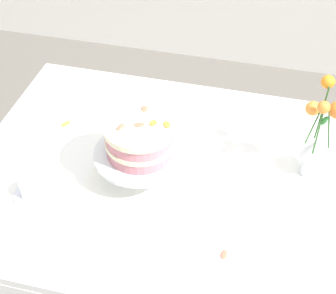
{
  "coord_description": "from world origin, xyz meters",
  "views": [
    {
      "loc": [
        0.25,
        -1.2,
        1.96
      ],
      "look_at": [
        -0.05,
        -0.01,
        0.86
      ],
      "focal_mm": 57.67,
      "sensor_mm": 36.0,
      "label": 1
    }
  ],
  "objects_px": {
    "dining_table": "(183,201)",
    "layer_cake": "(140,139)",
    "cake_stand": "(141,156)",
    "flower_vase": "(318,139)",
    "teacup": "(31,190)"
  },
  "relations": [
    {
      "from": "dining_table",
      "to": "flower_vase",
      "type": "bearing_deg",
      "value": 19.69
    },
    {
      "from": "dining_table",
      "to": "layer_cake",
      "type": "bearing_deg",
      "value": -177.48
    },
    {
      "from": "cake_stand",
      "to": "layer_cake",
      "type": "distance_m",
      "value": 0.07
    },
    {
      "from": "dining_table",
      "to": "layer_cake",
      "type": "xyz_separation_m",
      "value": [
        -0.14,
        -0.01,
        0.25
      ]
    },
    {
      "from": "layer_cake",
      "to": "flower_vase",
      "type": "relative_size",
      "value": 0.62
    },
    {
      "from": "dining_table",
      "to": "teacup",
      "type": "bearing_deg",
      "value": -158.4
    },
    {
      "from": "cake_stand",
      "to": "teacup",
      "type": "distance_m",
      "value": 0.35
    },
    {
      "from": "flower_vase",
      "to": "layer_cake",
      "type": "bearing_deg",
      "value": -164.59
    },
    {
      "from": "dining_table",
      "to": "cake_stand",
      "type": "xyz_separation_m",
      "value": [
        -0.14,
        -0.01,
        0.17
      ]
    },
    {
      "from": "dining_table",
      "to": "flower_vase",
      "type": "distance_m",
      "value": 0.47
    },
    {
      "from": "flower_vase",
      "to": "teacup",
      "type": "height_order",
      "value": "flower_vase"
    },
    {
      "from": "layer_cake",
      "to": "flower_vase",
      "type": "bearing_deg",
      "value": 15.41
    },
    {
      "from": "layer_cake",
      "to": "flower_vase",
      "type": "height_order",
      "value": "flower_vase"
    },
    {
      "from": "dining_table",
      "to": "layer_cake",
      "type": "height_order",
      "value": "layer_cake"
    },
    {
      "from": "cake_stand",
      "to": "flower_vase",
      "type": "xyz_separation_m",
      "value": [
        0.52,
        0.14,
        0.06
      ]
    }
  ]
}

